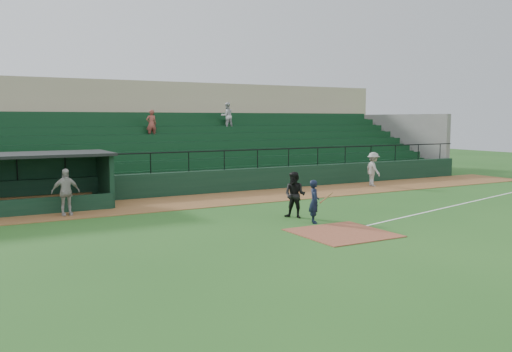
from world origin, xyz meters
TOP-DOWN VIEW (x-y plane):
  - ground at (0.00, 0.00)m, footprint 90.00×90.00m
  - warning_track at (0.00, 8.00)m, footprint 40.00×4.00m
  - home_plate_dirt at (0.00, -1.00)m, footprint 3.00×3.00m
  - foul_line at (8.00, 1.20)m, footprint 17.49×4.44m
  - stadium_structure at (-0.00, 16.46)m, footprint 38.00×13.08m
  - dugout at (-9.75, 9.56)m, footprint 8.90×3.20m
  - batter_at_plate at (0.23, 0.98)m, footprint 1.09×0.72m
  - umpire at (0.17, 2.20)m, footprint 1.07×1.11m
  - runner at (9.50, 8.27)m, footprint 0.97×1.38m
  - dugout_player_a at (-7.57, 6.98)m, footprint 1.12×0.52m

SIDE VIEW (x-z plane):
  - ground at x=0.00m, z-range 0.00..0.00m
  - foul_line at x=8.00m, z-range 0.00..0.01m
  - warning_track at x=0.00m, z-range 0.00..0.03m
  - home_plate_dirt at x=0.00m, z-range 0.00..0.03m
  - batter_at_plate at x=0.23m, z-range 0.00..1.61m
  - umpire at x=0.17m, z-range 0.00..1.81m
  - dugout_player_a at x=-7.57m, z-range 0.03..1.91m
  - runner at x=9.50m, z-range 0.03..1.97m
  - dugout at x=-9.75m, z-range 0.12..2.54m
  - stadium_structure at x=0.00m, z-range -0.90..5.50m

